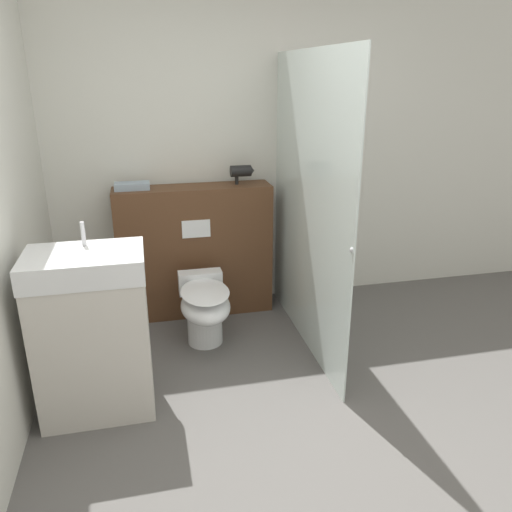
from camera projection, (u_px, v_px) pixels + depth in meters
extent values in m
plane|color=#565451|center=(290.00, 462.00, 2.62)|extent=(12.00, 12.00, 0.00)
cube|color=silver|center=(221.00, 159.00, 4.10)|extent=(8.00, 0.06, 2.50)
cube|color=#51331E|center=(195.00, 251.00, 4.10)|extent=(1.24, 0.29, 1.08)
cube|color=white|center=(196.00, 229.00, 3.88)|extent=(0.22, 0.01, 0.14)
cube|color=silver|center=(307.00, 207.00, 3.49)|extent=(0.01, 1.65, 2.07)
sphere|color=#B2B2B7|center=(353.00, 250.00, 2.77)|extent=(0.04, 0.04, 0.04)
cylinder|color=white|center=(205.00, 323.00, 3.73)|extent=(0.26, 0.26, 0.32)
ellipsoid|color=white|center=(205.00, 306.00, 3.59)|extent=(0.35, 0.51, 0.20)
ellipsoid|color=white|center=(205.00, 292.00, 3.55)|extent=(0.35, 0.50, 0.02)
cube|color=white|center=(200.00, 282.00, 3.83)|extent=(0.33, 0.12, 0.17)
cube|color=beige|center=(94.00, 344.00, 2.91)|extent=(0.63, 0.44, 0.86)
cube|color=white|center=(84.00, 265.00, 2.73)|extent=(0.65, 0.44, 0.14)
cylinder|color=silver|center=(83.00, 234.00, 2.80)|extent=(0.02, 0.02, 0.14)
cylinder|color=black|center=(241.00, 171.00, 3.96)|extent=(0.16, 0.09, 0.09)
cone|color=black|center=(253.00, 170.00, 3.98)|extent=(0.03, 0.08, 0.08)
cylinder|color=black|center=(237.00, 178.00, 3.98)|extent=(0.03, 0.03, 0.10)
cube|color=#8C9EAD|center=(132.00, 186.00, 3.81)|extent=(0.26, 0.14, 0.05)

